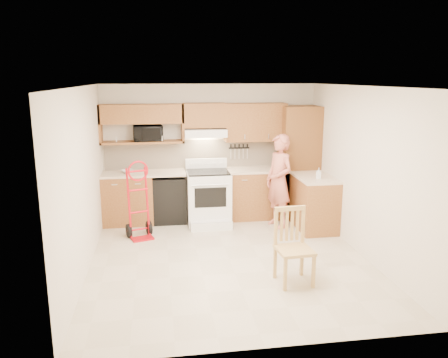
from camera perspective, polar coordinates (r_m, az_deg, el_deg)
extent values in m
cube|color=beige|center=(6.71, 0.65, -10.24)|extent=(4.00, 4.50, 0.02)
cube|color=white|center=(6.17, 0.71, 11.82)|extent=(4.00, 4.50, 0.02)
cube|color=beige|center=(8.52, -1.78, 3.60)|extent=(4.00, 0.02, 2.50)
cube|color=beige|center=(4.19, 5.71, -6.36)|extent=(4.00, 0.02, 2.50)
cube|color=beige|center=(6.32, -17.61, -0.29)|extent=(0.02, 4.50, 2.50)
cube|color=beige|center=(6.93, 17.32, 0.85)|extent=(0.02, 4.50, 2.50)
cube|color=beige|center=(8.50, -1.76, 3.24)|extent=(3.92, 0.03, 0.55)
cube|color=olive|center=(8.35, -12.12, -2.51)|extent=(0.90, 0.60, 0.90)
cube|color=black|center=(8.34, -6.96, -2.50)|extent=(0.60, 0.60, 0.85)
cube|color=olive|center=(8.53, 4.06, -1.92)|extent=(1.14, 0.60, 0.90)
cube|color=beige|center=(8.22, -10.18, 0.72)|extent=(1.50, 0.63, 0.04)
cube|color=beige|center=(8.42, 4.11, 1.18)|extent=(1.14, 0.63, 0.04)
cube|color=olive|center=(8.03, 11.39, -3.09)|extent=(0.60, 1.00, 0.90)
cube|color=beige|center=(7.91, 11.55, 0.18)|extent=(0.63, 1.00, 0.04)
cube|color=brown|center=(8.61, 9.46, 2.18)|extent=(0.70, 0.60, 2.10)
cube|color=olive|center=(8.20, -10.46, 8.18)|extent=(1.50, 0.33, 0.34)
cube|color=olive|center=(8.26, -10.31, 4.65)|extent=(1.50, 0.33, 0.04)
cube|color=olive|center=(8.25, -2.50, 8.12)|extent=(0.76, 0.33, 0.44)
cube|color=olive|center=(8.42, 4.00, 7.24)|extent=(1.14, 0.33, 0.70)
cube|color=white|center=(8.22, -2.43, 5.93)|extent=(0.76, 0.46, 0.14)
imported|color=black|center=(8.23, -9.67, 5.78)|extent=(0.55, 0.40, 0.28)
imported|color=#C56A57|center=(7.94, 7.02, -0.28)|extent=(0.59, 0.71, 1.66)
imported|color=white|center=(7.74, 11.98, 0.74)|extent=(0.11, 0.11, 0.19)
imported|color=white|center=(8.22, -12.16, 0.97)|extent=(0.28, 0.28, 0.05)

